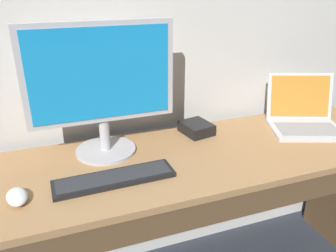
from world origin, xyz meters
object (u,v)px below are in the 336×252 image
object	(u,v)px
wired_keyboard	(114,178)
external_monitor	(101,85)
external_drive_box	(196,128)
laptop_silver	(304,117)
computer_mouse	(17,197)

from	to	relation	value
wired_keyboard	external_monitor	bearing A→B (deg)	86.45
external_drive_box	laptop_silver	bearing A→B (deg)	-12.40
laptop_silver	external_drive_box	world-z (taller)	laptop_silver
wired_keyboard	computer_mouse	xyz separation A→B (m)	(-0.31, -0.01, 0.01)
computer_mouse	laptop_silver	bearing A→B (deg)	-2.80
laptop_silver	wired_keyboard	xyz separation A→B (m)	(-0.94, -0.16, -0.04)
external_monitor	external_drive_box	xyz separation A→B (m)	(0.42, 0.05, -0.26)
external_monitor	external_drive_box	size ratio (longest dim) A/B	4.04
laptop_silver	computer_mouse	world-z (taller)	laptop_silver
external_monitor	computer_mouse	xyz separation A→B (m)	(-0.33, -0.23, -0.27)
external_monitor	external_drive_box	bearing A→B (deg)	7.02
wired_keyboard	external_drive_box	world-z (taller)	external_drive_box
external_monitor	wired_keyboard	xyz separation A→B (m)	(-0.01, -0.22, -0.28)
external_monitor	external_drive_box	world-z (taller)	external_monitor
external_monitor	computer_mouse	distance (m)	0.48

